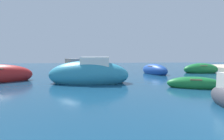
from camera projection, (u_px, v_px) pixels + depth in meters
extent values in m
ellipsoid|color=#1E479E|center=(154.00, 70.00, 19.51)|extent=(2.52, 4.26, 1.39)
cube|color=brown|center=(155.00, 66.00, 19.47)|extent=(1.40, 1.09, 0.08)
ellipsoid|color=teal|center=(89.00, 75.00, 13.26)|extent=(6.01, 2.85, 2.10)
cube|color=white|center=(95.00, 62.00, 13.18)|extent=(2.13, 1.62, 0.69)
ellipsoid|color=#197233|center=(201.00, 69.00, 20.56)|extent=(4.03, 1.76, 1.41)
cube|color=brown|center=(201.00, 65.00, 20.52)|extent=(0.85, 1.29, 0.08)
ellipsoid|color=gold|center=(73.00, 71.00, 18.93)|extent=(4.06, 4.12, 1.32)
cube|color=gray|center=(75.00, 63.00, 19.13)|extent=(1.97, 1.99, 0.89)
ellipsoid|color=#197233|center=(195.00, 84.00, 11.30)|extent=(3.47, 2.12, 0.91)
cube|color=brown|center=(195.00, 79.00, 11.27)|extent=(0.91, 0.99, 0.08)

